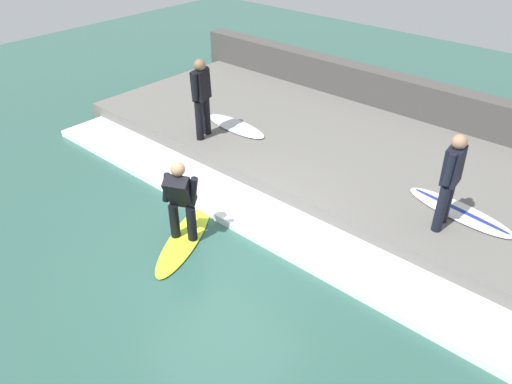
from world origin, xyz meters
TOP-DOWN VIEW (x-y plane):
  - ground_plane at (0.00, 0.00)m, footprint 28.00×28.00m
  - concrete_ledge at (3.80, 0.00)m, footprint 4.40×12.04m
  - back_wall at (6.25, 0.00)m, footprint 0.50×12.64m
  - wave_foam_crest at (1.06, 0.00)m, footprint 1.09×11.43m
  - surfboard_riding at (-0.20, 0.64)m, footprint 2.09×1.37m
  - surfer_riding at (-0.20, 0.64)m, footprint 0.60×0.63m
  - surfer_waiting_near at (2.19, 2.64)m, footprint 0.56×0.36m
  - surfboard_waiting_near at (2.96, 2.43)m, footprint 0.68×1.75m
  - surfer_waiting_far at (2.47, -2.57)m, footprint 0.55×0.28m
  - surfboard_waiting_far at (3.02, -2.67)m, footprint 0.82×1.96m

SIDE VIEW (x-z plane):
  - ground_plane at x=0.00m, z-range 0.00..0.00m
  - surfboard_riding at x=-0.20m, z-range 0.00..0.06m
  - wave_foam_crest at x=1.06m, z-range 0.00..0.14m
  - concrete_ledge at x=3.80m, z-range 0.00..0.39m
  - surfboard_waiting_near at x=2.96m, z-range 0.39..0.45m
  - surfboard_waiting_far at x=3.02m, z-range 0.39..0.45m
  - back_wall at x=6.25m, z-range 0.00..1.21m
  - surfer_riding at x=-0.20m, z-range 0.13..1.57m
  - surfer_waiting_far at x=2.47m, z-range 0.49..2.12m
  - surfer_waiting_near at x=2.19m, z-range 0.49..2.19m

